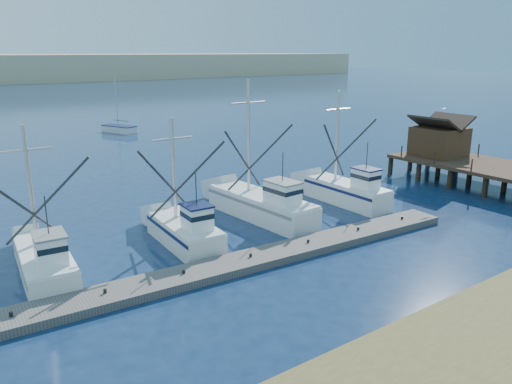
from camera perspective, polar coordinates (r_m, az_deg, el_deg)
ground at (r=26.72m, az=13.84°, el=-9.77°), size 500.00×500.00×0.00m
floating_dock at (r=26.82m, az=-4.29°, el=-8.71°), size 32.81×3.86×0.44m
timber_pier at (r=47.52m, az=23.59°, el=3.86°), size 7.00×20.00×8.00m
trawler_fleet at (r=30.89m, az=-8.25°, el=-3.96°), size 31.77×9.33×9.71m
sailboat_near at (r=75.21m, az=-15.38°, el=6.96°), size 3.81×5.65×8.10m
flying_gull at (r=43.52m, az=20.49°, el=8.88°), size 0.95×0.17×0.17m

